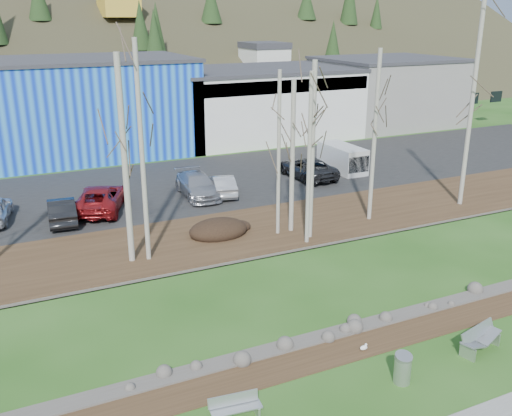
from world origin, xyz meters
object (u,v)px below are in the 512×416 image
car_3 (197,185)px  car_4 (222,185)px  car_1 (62,210)px  van_white (344,159)px  bench_damaged (480,339)px  car_2 (100,198)px  bench_intact (235,408)px  car_5 (307,168)px  seagull (364,347)px  litter_bin (402,370)px

car_3 → car_4: 1.71m
car_1 → van_white: (21.54, 2.58, 0.26)m
car_3 → car_1: bearing=-168.7°
bench_damaged → car_2: (-9.65, 21.74, 0.49)m
van_white → car_2: bearing=-175.4°
car_1 → car_2: 2.73m
bench_intact → car_5: (15.57, 22.33, 0.51)m
car_4 → bench_intact: bearing=81.5°
seagull → car_3: (0.78, 20.20, 0.75)m
litter_bin → car_2: size_ratio=0.17×
seagull → car_1: (-8.21, 18.86, 0.72)m
car_1 → bench_intact: bearing=101.3°
car_3 → van_white: 12.61m
van_white → litter_bin: bearing=-119.2°
bench_intact → car_4: size_ratio=0.40×
car_4 → car_5: car_5 is taller
bench_intact → seagull: bearing=20.2°
car_2 → car_5: (15.51, 0.97, -0.03)m
seagull → car_1: size_ratio=0.08×
seagull → van_white: (13.33, 21.44, 0.99)m
bench_intact → litter_bin: size_ratio=1.67×
car_1 → car_2: size_ratio=0.77×
car_2 → litter_bin: bearing=125.7°
car_2 → van_white: 19.11m
litter_bin → car_1: (-8.25, 20.97, 0.38)m
car_5 → seagull: bearing=63.1°
bench_damaged → litter_bin: 3.89m
car_2 → van_white: size_ratio=1.26×
bench_damaged → van_white: size_ratio=0.46×
car_2 → seagull: bearing=127.1°
bench_damaged → bench_intact: bearing=164.1°
car_1 → car_3: size_ratio=0.85×
bench_intact → litter_bin: (5.83, -0.73, 0.09)m
bench_damaged → car_4: 21.63m
car_5 → car_3: bearing=2.9°
litter_bin → car_2: car_2 is taller
bench_damaged → car_3: 22.19m
litter_bin → seagull: (-0.04, 2.11, -0.34)m
car_4 → car_5: size_ratio=0.74×
car_1 → car_3: 9.09m
car_3 → van_white: size_ratio=1.15×
car_2 → car_3: bearing=-157.0°
car_1 → car_2: (2.48, 1.13, 0.07)m
car_3 → seagull: bearing=-89.4°
bench_damaged → seagull: bearing=142.2°
car_4 → van_white: 11.01m
car_1 → car_5: 18.11m
car_1 → car_5: size_ratio=0.80×
car_1 → litter_bin: bearing=116.0°
litter_bin → car_5: car_5 is taller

